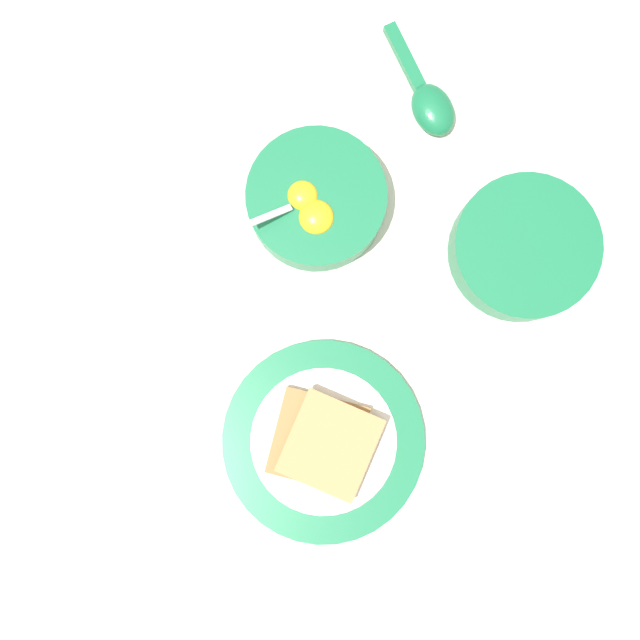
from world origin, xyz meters
name	(u,v)px	position (x,y,z in m)	size (l,w,h in m)	color
ground_plane	(389,313)	(0.00, 0.00, 0.00)	(3.00, 3.00, 0.00)	silver
egg_bowl	(316,200)	(0.15, 0.01, 0.03)	(0.16, 0.16, 0.08)	#196B42
toast_plate	(324,441)	(-0.09, 0.14, 0.01)	(0.23, 0.23, 0.01)	#196B42
toast_sandwich	(324,442)	(-0.09, 0.14, 0.03)	(0.14, 0.14, 0.03)	#9E7042
soup_spoon	(428,101)	(0.19, -0.16, 0.01)	(0.15, 0.05, 0.03)	#196B42
congee_bowl	(524,248)	(-0.01, -0.16, 0.03)	(0.16, 0.16, 0.05)	#196B42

